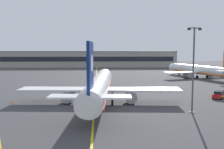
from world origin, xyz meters
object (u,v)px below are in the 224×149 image
at_px(apron_lamp_post, 193,69).
at_px(safety_cone_by_port_wing, 12,102).
at_px(airliner_background, 200,70).
at_px(service_car_second, 219,95).
at_px(airliner_foreground, 99,86).
at_px(safety_cone_by_nose_gear, 108,89).

bearing_deg(apron_lamp_post, safety_cone_by_port_wing, 164.13).
xyz_separation_m(airliner_background, service_car_second, (-11.32, -39.20, -2.17)).
height_order(airliner_foreground, safety_cone_by_nose_gear, airliner_foreground).
relative_size(airliner_background, service_car_second, 8.17).
relative_size(airliner_foreground, apron_lamp_post, 2.92).
distance_m(airliner_foreground, apron_lamp_post, 18.12).
xyz_separation_m(airliner_foreground, apron_lamp_post, (15.57, -8.33, 4.06)).
distance_m(airliner_background, safety_cone_by_nose_gear, 44.38).
distance_m(apron_lamp_post, safety_cone_by_nose_gear, 28.72).
relative_size(service_car_second, safety_cone_by_nose_gear, 7.86).
bearing_deg(airliner_background, safety_cone_by_port_wing, -142.58).
relative_size(airliner_background, safety_cone_by_nose_gear, 64.21).
height_order(airliner_background, apron_lamp_post, apron_lamp_post).
bearing_deg(apron_lamp_post, airliner_foreground, 151.84).
bearing_deg(safety_cone_by_port_wing, service_car_second, 3.50).
xyz_separation_m(apron_lamp_post, service_car_second, (10.47, 12.02, -6.66)).
distance_m(airliner_foreground, safety_cone_by_port_wing, 17.65).
bearing_deg(safety_cone_by_nose_gear, service_car_second, -27.30).
bearing_deg(safety_cone_by_port_wing, airliner_background, 37.42).
height_order(service_car_second, safety_cone_by_port_wing, service_car_second).
height_order(safety_cone_by_nose_gear, safety_cone_by_port_wing, same).
bearing_deg(airliner_foreground, airliner_background, 48.93).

